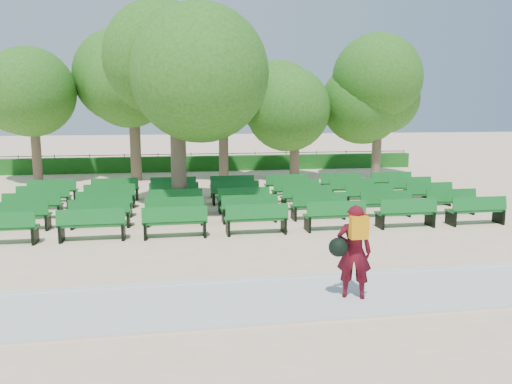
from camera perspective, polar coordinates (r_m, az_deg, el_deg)
ground at (r=17.03m, az=-1.99°, el=-3.15°), size 120.00×120.00×0.00m
paving at (r=10.03m, az=3.82°, el=-12.06°), size 30.00×2.20×0.06m
curb at (r=11.08m, az=2.42°, el=-9.84°), size 30.00×0.12×0.10m
hedge at (r=30.73m, az=-5.51°, el=3.28°), size 26.00×0.70×0.90m
fence at (r=31.17m, az=-5.55°, el=2.54°), size 26.00×0.10×1.02m
tree_line at (r=26.82m, az=-4.86°, el=1.44°), size 21.80×6.80×7.04m
bench_array at (r=18.22m, az=-1.63°, el=-2.01°), size 1.89×0.63×1.18m
tree_among at (r=17.86m, az=-9.10°, el=13.76°), size 5.26×5.26×7.49m
person at (r=9.87m, az=11.02°, el=-6.56°), size 0.92×0.65×1.84m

